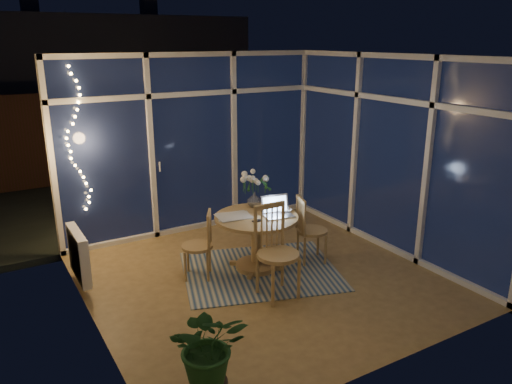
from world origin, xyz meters
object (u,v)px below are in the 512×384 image
at_px(chair_front, 278,253).
at_px(potted_plant, 210,357).
at_px(chair_left, 197,245).
at_px(flower_vase, 254,199).
at_px(dining_table, 256,243).
at_px(chair_right, 312,229).
at_px(laptop, 279,206).

distance_m(chair_front, potted_plant, 1.78).
xyz_separation_m(chair_left, flower_vase, (0.89, 0.17, 0.38)).
bearing_deg(dining_table, chair_right, -13.72).
height_order(chair_right, laptop, laptop).
xyz_separation_m(dining_table, potted_plant, (-1.52, -1.85, 0.03)).
distance_m(chair_right, laptop, 0.63).
bearing_deg(dining_table, potted_plant, -129.41).
relative_size(chair_left, chair_right, 0.95).
bearing_deg(laptop, potted_plant, -125.03).
xyz_separation_m(laptop, potted_plant, (-1.75, -1.71, -0.45)).
relative_size(dining_table, laptop, 2.94).
distance_m(dining_table, flower_vase, 0.58).
xyz_separation_m(dining_table, chair_front, (-0.15, -0.73, 0.18)).
relative_size(chair_left, flower_vase, 4.03).
bearing_deg(laptop, flower_vase, 109.41).
xyz_separation_m(chair_front, laptop, (0.38, 0.59, 0.30)).
relative_size(chair_right, chair_front, 0.84).
xyz_separation_m(chair_front, potted_plant, (-1.37, -1.12, -0.15)).
height_order(chair_left, chair_front, chair_front).
bearing_deg(chair_left, chair_front, 62.92).
distance_m(dining_table, chair_left, 0.75).
distance_m(chair_right, potted_plant, 2.81).
height_order(chair_front, flower_vase, chair_front).
bearing_deg(potted_plant, chair_right, 36.74).
bearing_deg(flower_vase, chair_left, -169.44).
bearing_deg(flower_vase, laptop, -81.25).
distance_m(dining_table, chair_right, 0.75).
distance_m(flower_vase, potted_plant, 2.78).
xyz_separation_m(chair_front, flower_vase, (0.31, 1.05, 0.27)).
xyz_separation_m(chair_right, flower_vase, (-0.57, 0.50, 0.36)).
xyz_separation_m(flower_vase, potted_plant, (-1.68, -2.18, -0.42)).
bearing_deg(dining_table, laptop, -31.95).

